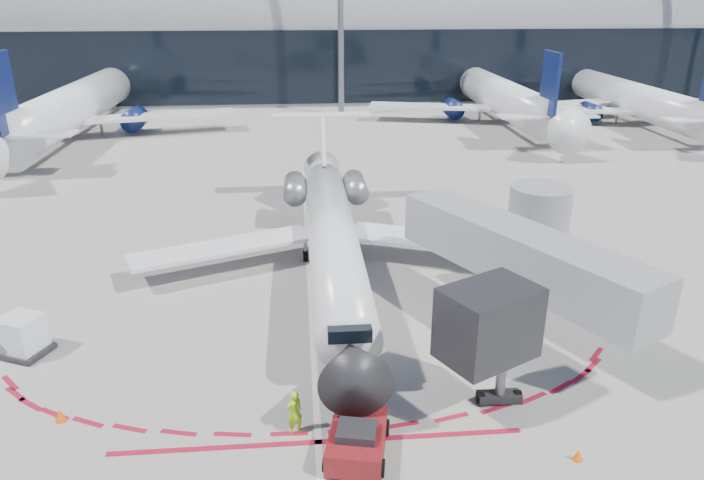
{
  "coord_description": "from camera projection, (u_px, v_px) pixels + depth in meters",
  "views": [
    {
      "loc": [
        -0.35,
        -28.63,
        14.23
      ],
      "look_at": [
        2.06,
        -0.94,
        3.07
      ],
      "focal_mm": 32.0,
      "sensor_mm": 36.0,
      "label": 1
    }
  ],
  "objects": [
    {
      "name": "apron_stop_bar",
      "position": [
        318.0,
        442.0,
        21.17
      ],
      "size": [
        14.0,
        0.25,
        0.01
      ],
      "primitive_type": "cube",
      "color": "maroon",
      "rests_on": "ground"
    },
    {
      "name": "jet_bridge",
      "position": [
        524.0,
        253.0,
        28.68
      ],
      "size": [
        10.03,
        15.2,
        4.9
      ],
      "color": "#92959A",
      "rests_on": "ground"
    },
    {
      "name": "bg_airliner_2",
      "position": [
        500.0,
        70.0,
        71.22
      ],
      "size": [
        34.87,
        36.92,
        11.28
      ],
      "primitive_type": null,
      "color": "silver",
      "rests_on": "ground"
    },
    {
      "name": "safety_cone_left",
      "position": [
        60.0,
        415.0,
        22.1
      ],
      "size": [
        0.37,
        0.37,
        0.52
      ],
      "primitive_type": "cone",
      "color": "#FF5905",
      "rests_on": "ground"
    },
    {
      "name": "ground",
      "position": [
        310.0,
        291.0,
        31.8
      ],
      "size": [
        260.0,
        260.0,
        0.0
      ],
      "primitive_type": "plane",
      "color": "gray",
      "rests_on": "ground"
    },
    {
      "name": "regional_jet",
      "position": [
        332.0,
        231.0,
        33.44
      ],
      "size": [
        21.74,
        26.8,
        6.71
      ],
      "color": "silver",
      "rests_on": "ground"
    },
    {
      "name": "bg_airliner_3",
      "position": [
        637.0,
        76.0,
        70.05
      ],
      "size": [
        32.21,
        34.11,
        10.42
      ],
      "primitive_type": null,
      "color": "silver",
      "rests_on": "ground"
    },
    {
      "name": "uld_container",
      "position": [
        22.0,
        336.0,
        25.97
      ],
      "size": [
        2.34,
        2.19,
        1.75
      ],
      "rotation": [
        0.0,
        0.0,
        -0.41
      ],
      "color": "black",
      "rests_on": "ground"
    },
    {
      "name": "ramp_worker",
      "position": [
        294.0,
        412.0,
        21.38
      ],
      "size": [
        0.71,
        0.63,
        1.64
      ],
      "primitive_type": "imported",
      "rotation": [
        0.0,
        0.0,
        3.64
      ],
      "color": "#97E618",
      "rests_on": "ground"
    },
    {
      "name": "pushback_tug",
      "position": [
        357.0,
        439.0,
        20.53
      ],
      "size": [
        2.44,
        4.65,
        1.18
      ],
      "rotation": [
        0.0,
        0.0,
        -0.21
      ],
      "color": "#5E100D",
      "rests_on": "ground"
    },
    {
      "name": "light_mast_centre",
      "position": [
        341.0,
        5.0,
        71.92
      ],
      "size": [
        0.7,
        0.7,
        25.0
      ],
      "primitive_type": "cylinder",
      "color": "slate",
      "rests_on": "ground"
    },
    {
      "name": "bg_airliner_1",
      "position": [
        72.0,
        75.0,
        63.65
      ],
      "size": [
        37.87,
        40.1,
        12.25
      ],
      "primitive_type": null,
      "color": "silver",
      "rests_on": "ground"
    },
    {
      "name": "apron_centerline",
      "position": [
        309.0,
        274.0,
        33.65
      ],
      "size": [
        0.25,
        40.0,
        0.01
      ],
      "primitive_type": "cube",
      "color": "silver",
      "rests_on": "ground"
    },
    {
      "name": "safety_cone_right",
      "position": [
        578.0,
        455.0,
        20.28
      ],
      "size": [
        0.31,
        0.31,
        0.43
      ],
      "primitive_type": "cone",
      "color": "#FF5905",
      "rests_on": "ground"
    },
    {
      "name": "terminal_building",
      "position": [
        297.0,
        32.0,
        88.7
      ],
      "size": [
        150.0,
        24.15,
        24.0
      ],
      "color": "#9B9EA1",
      "rests_on": "ground"
    }
  ]
}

